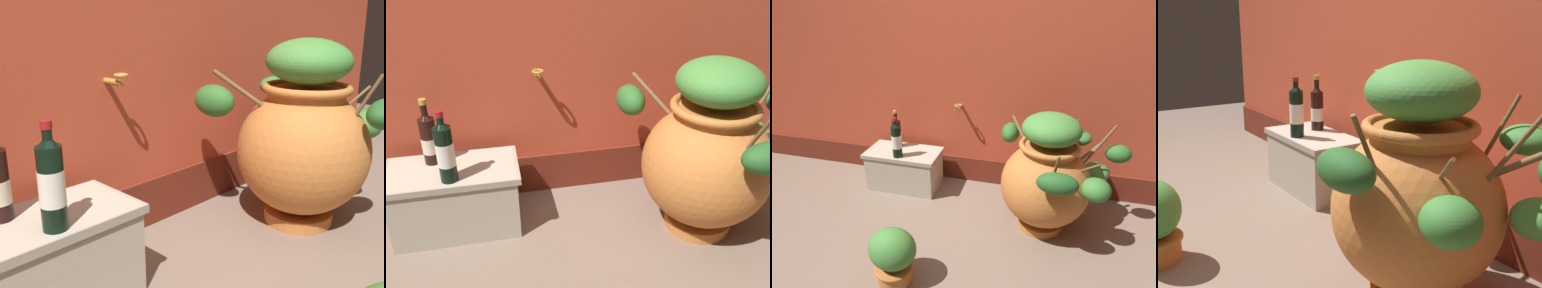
% 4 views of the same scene
% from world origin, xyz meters
% --- Properties ---
extents(ground_plane, '(7.00, 7.00, 0.00)m').
position_xyz_m(ground_plane, '(0.00, 0.00, 0.00)').
color(ground_plane, '#7A6656').
extents(terracotta_urn, '(0.86, 0.78, 0.84)m').
position_xyz_m(terracotta_urn, '(0.57, 0.63, 0.40)').
color(terracotta_urn, '#C17033').
rests_on(terracotta_urn, ground_plane).
extents(stone_ledge, '(0.60, 0.32, 0.33)m').
position_xyz_m(stone_ledge, '(-0.59, 0.87, 0.18)').
color(stone_ledge, '#B2A893').
rests_on(stone_ledge, ground_plane).
extents(wine_bottle_left, '(0.08, 0.08, 0.33)m').
position_xyz_m(wine_bottle_left, '(-0.59, 0.77, 0.48)').
color(wine_bottle_left, black).
rests_on(wine_bottle_left, stone_ledge).
extents(wine_bottle_middle, '(0.07, 0.07, 0.32)m').
position_xyz_m(wine_bottle_middle, '(-0.67, 0.94, 0.46)').
color(wine_bottle_middle, black).
rests_on(wine_bottle_middle, stone_ledge).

